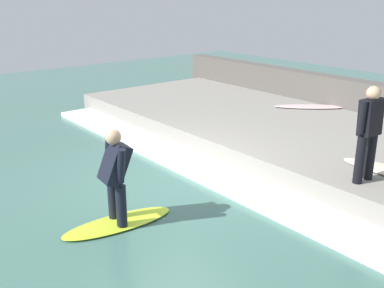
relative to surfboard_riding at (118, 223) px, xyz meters
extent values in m
plane|color=#426B60|center=(1.54, 0.64, -0.03)|extent=(28.00, 28.00, 0.00)
cube|color=gray|center=(4.99, 0.64, 0.20)|extent=(4.40, 12.29, 0.46)
cube|color=#544F49|center=(7.44, 0.64, 0.57)|extent=(0.50, 12.90, 1.20)
cube|color=white|center=(2.36, 0.64, 0.02)|extent=(0.87, 11.68, 0.11)
ellipsoid|color=#BFE02D|center=(0.00, 0.00, 0.00)|extent=(1.78, 0.73, 0.06)
cylinder|color=black|center=(-0.02, -0.15, 0.35)|extent=(0.16, 0.16, 0.63)
cylinder|color=black|center=(0.02, 0.15, 0.35)|extent=(0.16, 0.16, 0.63)
cube|color=black|center=(0.00, 0.00, 0.96)|extent=(0.47, 0.43, 0.63)
sphere|color=tan|center=(0.00, 0.00, 1.36)|extent=(0.23, 0.23, 0.23)
cylinder|color=black|center=(-0.02, -0.22, 0.99)|extent=(0.11, 0.20, 0.53)
cylinder|color=black|center=(0.02, 0.22, 0.99)|extent=(0.11, 0.20, 0.53)
cylinder|color=black|center=(3.50, -1.95, 0.81)|extent=(0.15, 0.15, 0.77)
cylinder|color=black|center=(3.22, -1.94, 0.81)|extent=(0.15, 0.15, 0.77)
cube|color=black|center=(3.36, -1.94, 1.48)|extent=(0.37, 0.25, 0.57)
sphere|color=tan|center=(3.36, -1.94, 1.85)|extent=(0.21, 0.21, 0.21)
cylinder|color=black|center=(3.57, -1.95, 1.51)|extent=(0.11, 0.11, 0.49)
cylinder|color=black|center=(3.15, -1.93, 1.51)|extent=(0.11, 0.11, 0.49)
ellipsoid|color=beige|center=(6.67, 1.55, 0.46)|extent=(1.71, 1.59, 0.06)
camera|label=1|loc=(-2.92, -5.37, 3.28)|focal=42.00mm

